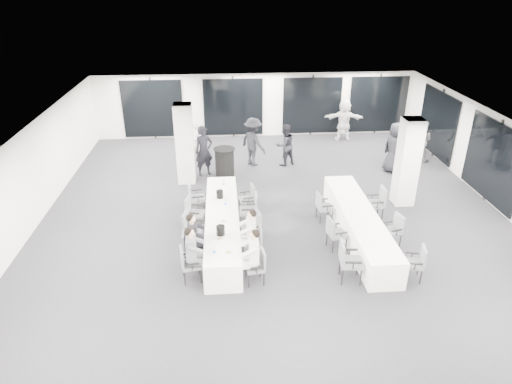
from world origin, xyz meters
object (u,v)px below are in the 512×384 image
at_px(chair_side_right_far, 378,201).
at_px(banquet_table_side, 359,224).
at_px(chair_main_left_second, 189,247).
at_px(chair_main_left_mid, 191,227).
at_px(chair_main_right_far, 249,197).
at_px(standing_guest_f, 344,117).
at_px(cocktail_table, 225,162).
at_px(chair_main_right_second, 255,241).
at_px(chair_main_right_near, 258,264).
at_px(standing_guest_e, 395,144).
at_px(standing_guest_h, 422,138).
at_px(ice_bucket_near, 221,230).
at_px(chair_main_right_mid, 253,225).
at_px(standing_guest_g, 195,139).
at_px(chair_main_right_fourth, 251,208).
at_px(chair_main_left_fourth, 193,211).
at_px(ice_bucket_far, 220,194).
at_px(chair_side_right_mid, 394,228).
at_px(chair_main_left_far, 194,196).
at_px(chair_side_left_near, 348,259).
at_px(chair_side_right_near, 417,261).
at_px(chair_side_left_far, 322,205).
at_px(banquet_table_main, 222,226).
at_px(standing_guest_d, 392,145).
at_px(standing_guest_a, 204,148).
at_px(chair_side_left_mid, 334,232).
at_px(chair_main_left_near, 188,262).
at_px(standing_guest_c, 253,139).
at_px(standing_guest_b, 285,142).

bearing_deg(chair_side_right_far, banquet_table_side, 140.76).
xyz_separation_m(chair_main_left_second, chair_main_left_mid, (-0.01, 0.90, 0.05)).
distance_m(chair_main_right_far, standing_guest_f, 7.90).
bearing_deg(chair_main_left_second, chair_main_right_far, 148.73).
distance_m(cocktail_table, chair_main_right_second, 5.40).
bearing_deg(chair_main_right_near, standing_guest_e, -49.07).
relative_size(standing_guest_h, ice_bucket_near, 7.32).
distance_m(chair_side_right_far, standing_guest_h, 5.49).
distance_m(chair_main_right_mid, standing_guest_g, 6.53).
bearing_deg(chair_main_left_mid, chair_main_right_fourth, 133.76).
xyz_separation_m(chair_main_left_fourth, ice_bucket_far, (0.78, 0.41, 0.31)).
distance_m(chair_main_right_fourth, chair_side_right_mid, 4.00).
bearing_deg(chair_main_right_mid, chair_main_left_far, 29.18).
xyz_separation_m(standing_guest_e, standing_guest_g, (-7.31, 1.69, -0.19)).
height_order(chair_main_right_near, ice_bucket_far, ice_bucket_far).
xyz_separation_m(chair_main_left_mid, ice_bucket_far, (0.78, 1.33, 0.30)).
relative_size(chair_side_left_near, chair_side_right_near, 1.17).
bearing_deg(chair_side_left_far, ice_bucket_far, -101.45).
bearing_deg(banquet_table_main, standing_guest_d, 36.74).
bearing_deg(chair_main_right_far, standing_guest_a, 14.69).
bearing_deg(standing_guest_e, chair_side_left_mid, 111.26).
relative_size(cocktail_table, chair_main_left_near, 1.19).
xyz_separation_m(banquet_table_main, chair_main_left_second, (-0.83, -1.23, 0.14)).
xyz_separation_m(chair_main_left_far, chair_side_right_near, (5.45, -3.82, -0.04)).
xyz_separation_m(chair_main_left_second, chair_side_left_far, (3.79, 2.01, -0.01)).
bearing_deg(standing_guest_e, banquet_table_main, 88.93).
xyz_separation_m(chair_side_right_far, standing_guest_c, (-3.40, 4.51, 0.48)).
bearing_deg(standing_guest_d, chair_main_left_far, -18.51).
bearing_deg(standing_guest_b, cocktail_table, -4.59).
bearing_deg(chair_main_left_second, chair_main_right_mid, 118.11).
relative_size(standing_guest_a, standing_guest_b, 1.13).
xyz_separation_m(chair_main_left_fourth, chair_main_right_far, (1.66, 0.91, -0.05)).
bearing_deg(chair_side_right_mid, chair_main_left_near, 88.34).
relative_size(chair_side_left_mid, chair_side_right_near, 1.03).
height_order(chair_main_right_far, chair_side_left_mid, chair_side_left_mid).
bearing_deg(chair_side_left_far, ice_bucket_near, -65.33).
xyz_separation_m(chair_main_right_near, chair_side_left_mid, (2.14, 1.30, 0.03)).
height_order(chair_side_right_far, standing_guest_c, standing_guest_c).
bearing_deg(chair_main_left_second, chair_main_right_near, 62.69).
bearing_deg(chair_main_left_fourth, chair_main_right_near, 43.92).
bearing_deg(standing_guest_h, chair_side_right_mid, 97.58).
relative_size(chair_main_left_fourth, standing_guest_a, 0.46).
xyz_separation_m(cocktail_table, chair_main_right_second, (0.71, -5.36, -0.01)).
relative_size(chair_main_right_far, chair_side_left_near, 0.85).
distance_m(standing_guest_d, standing_guest_e, 0.59).
xyz_separation_m(chair_main_right_fourth, standing_guest_d, (5.58, 4.17, 0.28)).
xyz_separation_m(chair_main_left_near, chair_main_left_mid, (-0.01, 1.57, 0.05)).
distance_m(chair_main_left_near, chair_side_left_far, 4.64).
height_order(chair_main_left_mid, chair_side_right_far, chair_side_right_far).
bearing_deg(chair_side_left_mid, ice_bucket_far, -132.17).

